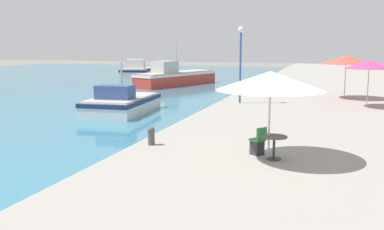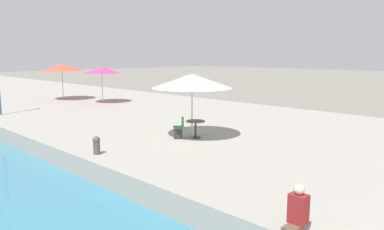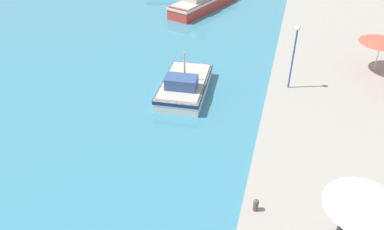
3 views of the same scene
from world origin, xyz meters
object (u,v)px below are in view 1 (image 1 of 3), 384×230
(mooring_bollard, at_px, (151,135))
(cafe_umbrella_white, at_px, (369,64))
(cafe_umbrella_pink, at_px, (270,81))
(fishing_boat_mid, at_px, (175,77))
(cafe_chair_left, at_px, (258,145))
(lamppost, at_px, (241,52))
(cafe_umbrella_striped, at_px, (346,60))
(fishing_boat_near, at_px, (122,103))
(fishing_boat_far, at_px, (137,72))
(cafe_table, at_px, (274,143))

(mooring_bollard, bearing_deg, cafe_umbrella_white, 57.15)
(cafe_umbrella_pink, bearing_deg, fishing_boat_mid, 115.25)
(fishing_boat_mid, relative_size, mooring_bollard, 16.62)
(cafe_chair_left, bearing_deg, mooring_bollard, 124.92)
(mooring_bollard, xyz_separation_m, lamppost, (0.74, 11.81, 2.74))
(cafe_umbrella_white, bearing_deg, cafe_umbrella_striped, 105.76)
(fishing_boat_mid, relative_size, cafe_umbrella_pink, 3.29)
(cafe_chair_left, bearing_deg, cafe_umbrella_pink, -97.01)
(cafe_umbrella_striped, relative_size, lamppost, 0.71)
(cafe_umbrella_white, xyz_separation_m, mooring_bollard, (-7.95, -12.31, -2.05))
(fishing_boat_near, xyz_separation_m, fishing_boat_mid, (-3.14, 18.33, 0.26))
(fishing_boat_far, distance_m, cafe_umbrella_white, 33.90)
(fishing_boat_far, distance_m, mooring_bollard, 39.03)
(fishing_boat_far, xyz_separation_m, cafe_umbrella_white, (24.97, -22.81, 2.28))
(fishing_boat_near, relative_size, cafe_umbrella_striped, 1.95)
(cafe_umbrella_white, height_order, mooring_bollard, cafe_umbrella_white)
(fishing_boat_mid, xyz_separation_m, fishing_boat_far, (-7.45, 6.54, -0.04))
(cafe_umbrella_white, distance_m, cafe_chair_left, 13.35)
(cafe_umbrella_white, bearing_deg, mooring_bollard, -122.85)
(cafe_umbrella_striped, height_order, lamppost, lamppost)
(fishing_boat_mid, bearing_deg, cafe_umbrella_white, -22.90)
(fishing_boat_far, bearing_deg, cafe_umbrella_pink, -73.21)
(cafe_umbrella_white, height_order, cafe_umbrella_striped, cafe_umbrella_striped)
(fishing_boat_far, relative_size, mooring_bollard, 10.77)
(fishing_boat_mid, xyz_separation_m, mooring_bollard, (9.57, -28.59, 0.18))
(fishing_boat_mid, distance_m, cafe_umbrella_pink, 32.36)
(fishing_boat_far, bearing_deg, fishing_boat_near, -80.85)
(mooring_bollard, bearing_deg, cafe_umbrella_pink, -8.26)
(cafe_umbrella_white, relative_size, mooring_bollard, 4.18)
(cafe_umbrella_striped, relative_size, mooring_bollard, 4.92)
(cafe_table, bearing_deg, lamppost, 106.23)
(cafe_umbrella_white, relative_size, cafe_chair_left, 3.00)
(fishing_boat_near, distance_m, cafe_umbrella_striped, 14.79)
(cafe_umbrella_pink, height_order, cafe_chair_left, cafe_umbrella_pink)
(fishing_boat_mid, xyz_separation_m, cafe_umbrella_pink, (13.77, -29.20, 2.25))
(fishing_boat_mid, bearing_deg, cafe_chair_left, -45.10)
(fishing_boat_far, xyz_separation_m, cafe_umbrella_striped, (23.87, -18.91, 2.40))
(fishing_boat_near, bearing_deg, fishing_boat_far, 108.77)
(fishing_boat_mid, distance_m, cafe_umbrella_striped, 20.70)
(cafe_umbrella_white, bearing_deg, cafe_umbrella_pink, -106.20)
(fishing_boat_near, bearing_deg, cafe_chair_left, -49.94)
(fishing_boat_far, bearing_deg, cafe_table, -73.05)
(fishing_boat_far, bearing_deg, mooring_bollard, -78.06)
(cafe_table, height_order, cafe_chair_left, cafe_chair_left)
(fishing_boat_mid, distance_m, cafe_chair_left, 31.75)
(fishing_boat_far, bearing_deg, cafe_umbrella_white, -56.33)
(fishing_boat_mid, xyz_separation_m, cafe_umbrella_striped, (16.42, -12.37, 2.36))
(cafe_table, xyz_separation_m, mooring_bollard, (-4.36, 0.65, -0.18))
(fishing_boat_mid, height_order, cafe_umbrella_pink, fishing_boat_mid)
(cafe_table, bearing_deg, cafe_umbrella_pink, 165.02)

